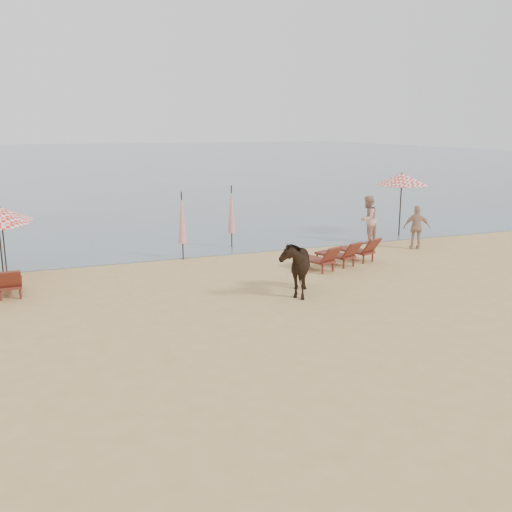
{
  "coord_description": "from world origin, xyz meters",
  "views": [
    {
      "loc": [
        -5.32,
        -8.55,
        4.41
      ],
      "look_at": [
        0.0,
        5.0,
        1.1
      ],
      "focal_mm": 40.0,
      "sensor_mm": 36.0,
      "label": 1
    }
  ],
  "objects": [
    {
      "name": "umbrella_closed_left",
      "position": [
        1.43,
        11.12,
        1.43
      ],
      "size": [
        0.28,
        0.28,
        2.33
      ],
      "rotation": [
        0.0,
        0.0,
        -0.18
      ],
      "color": "black",
      "rests_on": "ground"
    },
    {
      "name": "umbrella_open_left_a",
      "position": [
        -6.26,
        10.0,
        1.86
      ],
      "size": [
        1.82,
        1.82,
        2.07
      ],
      "rotation": [
        0.0,
        0.0,
        -0.24
      ],
      "color": "black",
      "rests_on": "ground"
    },
    {
      "name": "cow",
      "position": [
        1.06,
        4.88,
        0.77
      ],
      "size": [
        1.51,
        2.01,
        1.55
      ],
      "primitive_type": "imported",
      "rotation": [
        0.0,
        0.0,
        -0.42
      ],
      "color": "black",
      "rests_on": "ground"
    },
    {
      "name": "beachgoer_right_a",
      "position": [
        6.62,
        10.09,
        0.92
      ],
      "size": [
        1.13,
        1.06,
        1.85
      ],
      "primitive_type": "imported",
      "rotation": [
        0.0,
        0.0,
        3.67
      ],
      "color": "tan",
      "rests_on": "ground"
    },
    {
      "name": "umbrella_closed_right",
      "position": [
        -0.72,
        9.96,
        1.42
      ],
      "size": [
        0.28,
        0.28,
        2.31
      ],
      "rotation": [
        0.0,
        0.0,
        0.25
      ],
      "color": "black",
      "rests_on": "ground"
    },
    {
      "name": "ground",
      "position": [
        0.0,
        0.0,
        0.0
      ],
      "size": [
        120.0,
        120.0,
        0.0
      ],
      "primitive_type": "plane",
      "color": "tan",
      "rests_on": "ground"
    },
    {
      "name": "sea",
      "position": [
        0.0,
        80.0,
        0.0
      ],
      "size": [
        160.0,
        140.0,
        0.06
      ],
      "primitive_type": "cube",
      "color": "#51606B",
      "rests_on": "ground"
    },
    {
      "name": "umbrella_open_right",
      "position": [
        8.62,
        10.82,
        2.34
      ],
      "size": [
        2.13,
        2.13,
        2.6
      ],
      "rotation": [
        0.0,
        0.0,
        -0.33
      ],
      "color": "black",
      "rests_on": "ground"
    },
    {
      "name": "beachgoer_right_b",
      "position": [
        7.71,
        8.48,
        0.8
      ],
      "size": [
        1.01,
        0.79,
        1.6
      ],
      "primitive_type": "imported",
      "rotation": [
        0.0,
        0.0,
        2.65
      ],
      "color": "tan",
      "rests_on": "ground"
    },
    {
      "name": "lounger_cluster_right",
      "position": [
        3.8,
        7.21,
        0.4
      ],
      "size": [
        2.98,
        2.35,
        0.57
      ],
      "rotation": [
        0.0,
        0.0,
        0.36
      ],
      "color": "maroon",
      "rests_on": "ground"
    }
  ]
}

